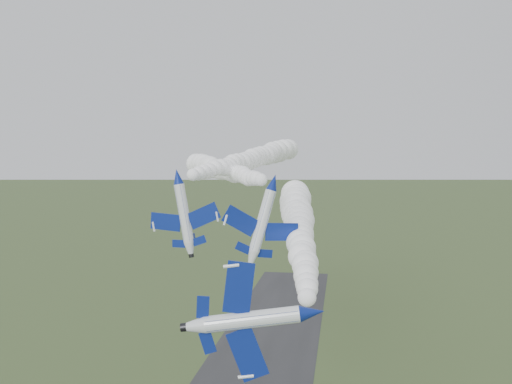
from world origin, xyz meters
TOP-DOWN VIEW (x-y plane):
  - jet_lead at (14.98, -5.07)m, footprint 3.47×12.62m
  - smoke_trail_jet_lead at (11.09, 30.15)m, footprint 13.41×65.60m
  - jet_pair_left at (-4.66, 20.66)m, footprint 10.10×12.15m
  - smoke_trail_jet_pair_left at (0.14, 56.23)m, footprint 13.90×65.99m
  - jet_pair_right at (8.45, 20.47)m, footprint 10.06×11.96m
  - smoke_trail_jet_pair_right at (-6.72, 56.19)m, footprint 34.06×66.90m

SIDE VIEW (x-z plane):
  - jet_lead at x=14.98m, z-range 26.26..36.59m
  - smoke_trail_jet_lead at x=11.09m, z-range 31.23..36.96m
  - jet_pair_right at x=8.45m, z-range 39.43..43.36m
  - jet_pair_left at x=-4.66m, z-range 40.40..43.73m
  - smoke_trail_jet_pair_right at x=-6.72m, z-range 39.63..44.51m
  - smoke_trail_jet_pair_left at x=0.14m, z-range 41.73..46.66m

